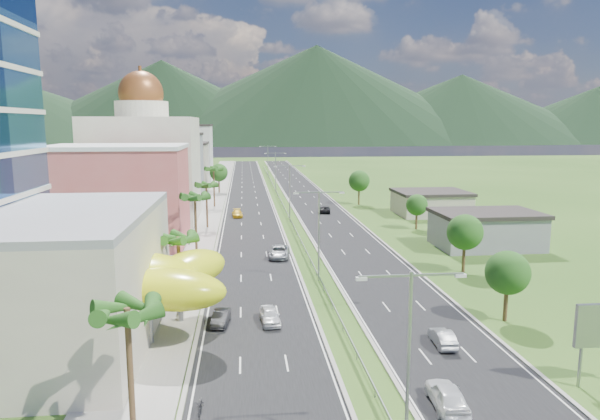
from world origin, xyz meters
name	(u,v)px	position (x,y,z in m)	size (l,w,h in m)	color
ground	(332,309)	(0.00, 0.00, 0.00)	(500.00, 500.00, 0.00)	#2D5119
road_left	(249,195)	(-7.50, 90.00, 0.02)	(11.00, 260.00, 0.04)	black
road_right	(305,194)	(7.50, 90.00, 0.02)	(11.00, 260.00, 0.04)	black
sidewalk_left	(213,195)	(-17.00, 90.00, 0.06)	(7.00, 260.00, 0.12)	gray
median_guardrail	(282,202)	(0.00, 71.99, 0.62)	(0.10, 216.06, 0.76)	gray
streetlight_median_a	(409,347)	(0.00, -25.00, 6.75)	(6.04, 0.25, 11.00)	gray
streetlight_median_b	(319,226)	(0.00, 10.00, 6.75)	(6.04, 0.25, 11.00)	gray
streetlight_median_c	(290,187)	(0.00, 50.00, 6.75)	(6.04, 0.25, 11.00)	gray
streetlight_median_d	(276,168)	(0.00, 95.00, 6.75)	(6.04, 0.25, 11.00)	gray
streetlight_median_e	(268,158)	(0.00, 140.00, 6.75)	(6.04, 0.25, 11.00)	gray
lime_canopy	(120,279)	(-20.00, -4.00, 4.99)	(18.00, 15.00, 7.40)	#CED715
pink_shophouse	(118,198)	(-28.00, 32.00, 7.50)	(20.00, 15.00, 15.00)	#C35250
domed_building	(144,162)	(-28.00, 55.00, 11.35)	(20.00, 20.00, 28.70)	beige
midrise_grey	(168,169)	(-27.00, 80.00, 8.00)	(16.00, 15.00, 16.00)	gray
midrise_beige	(179,168)	(-27.00, 102.00, 6.50)	(16.00, 15.00, 13.00)	#AB9F8D
midrise_white	(187,154)	(-27.00, 125.00, 9.00)	(16.00, 15.00, 18.00)	silver
shed_near	(486,231)	(28.00, 25.00, 2.50)	(15.00, 10.00, 5.00)	gray
shed_far	(431,204)	(30.00, 55.00, 2.20)	(14.00, 12.00, 4.40)	#AB9F8D
palm_tree_a	(127,316)	(-15.50, -22.00, 8.02)	(3.60, 3.60, 9.10)	#47301C
palm_tree_b	(178,241)	(-15.50, 2.00, 7.06)	(3.60, 3.60, 8.10)	#47301C
palm_tree_c	(195,199)	(-15.50, 22.00, 8.50)	(3.60, 3.60, 9.60)	#47301C
palm_tree_d	(206,187)	(-15.50, 45.00, 7.54)	(3.60, 3.60, 8.60)	#47301C
palm_tree_e	(214,171)	(-15.50, 70.00, 8.31)	(3.60, 3.60, 9.40)	#47301C
leafy_tree_lfar	(219,173)	(-15.50, 95.00, 5.58)	(4.90, 4.90, 8.05)	#47301C
leafy_tree_ra	(508,273)	(16.00, -5.00, 4.78)	(4.20, 4.20, 6.90)	#47301C
leafy_tree_rb	(465,232)	(19.00, 12.00, 5.18)	(4.55, 4.55, 7.47)	#47301C
leafy_tree_rc	(417,205)	(22.00, 40.00, 4.37)	(3.85, 3.85, 6.33)	#47301C
leafy_tree_rd	(359,181)	(18.00, 70.00, 5.58)	(4.90, 4.90, 8.05)	#47301C
mountain_ridge	(316,144)	(60.00, 450.00, 0.00)	(860.00, 140.00, 90.00)	black
car_white_near_left	(270,315)	(-6.55, -3.21, 0.78)	(1.75, 4.34, 1.48)	silver
car_dark_left	(221,317)	(-11.17, -3.07, 0.70)	(1.40, 4.01, 1.32)	black
car_silver_mid_left	(279,252)	(-3.96, 21.92, 0.85)	(2.70, 5.86, 1.63)	#9A9DA1
car_yellow_far_left	(237,213)	(-10.19, 55.98, 0.75)	(2.00, 4.91, 1.43)	gold
car_white_near_right	(447,396)	(4.43, -19.84, 0.89)	(2.01, 4.99, 1.70)	white
car_silver_right	(442,337)	(7.88, -9.97, 0.73)	(1.47, 4.21, 1.39)	#94979B
car_dark_far_right	(325,209)	(8.33, 59.38, 0.71)	(2.23, 4.84, 1.35)	black
motorcycle	(200,404)	(-11.87, -18.79, 0.67)	(0.60, 1.98, 1.27)	black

